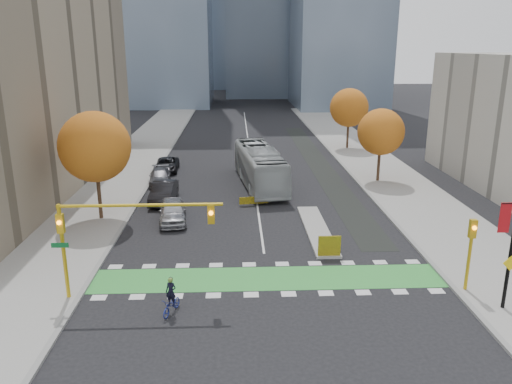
{
  "coord_description": "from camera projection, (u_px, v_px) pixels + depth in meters",
  "views": [
    {
      "loc": [
        -1.72,
        -24.23,
        12.7
      ],
      "look_at": [
        -0.37,
        8.73,
        3.0
      ],
      "focal_mm": 35.0,
      "sensor_mm": 36.0,
      "label": 1
    }
  ],
  "objects": [
    {
      "name": "sidewalk_east",
      "position": [
        399.0,
        186.0,
        46.56
      ],
      "size": [
        7.0,
        120.0,
        0.15
      ],
      "primitive_type": "cube",
      "color": "gray",
      "rests_on": "ground"
    },
    {
      "name": "bus",
      "position": [
        260.0,
        166.0,
        46.77
      ],
      "size": [
        4.7,
        13.4,
        3.66
      ],
      "primitive_type": "imported",
      "rotation": [
        0.0,
        0.0,
        0.13
      ],
      "color": "#A5ACAD",
      "rests_on": "ground"
    },
    {
      "name": "parked_car_b",
      "position": [
        164.0,
        192.0,
        41.95
      ],
      "size": [
        1.99,
        5.26,
        1.71
      ],
      "primitive_type": "imported",
      "rotation": [
        0.0,
        0.0,
        -0.03
      ],
      "color": "black",
      "rests_on": "ground"
    },
    {
      "name": "curb_east",
      "position": [
        362.0,
        187.0,
        46.42
      ],
      "size": [
        0.3,
        120.0,
        0.16
      ],
      "primitive_type": "cube",
      "color": "gray",
      "rests_on": "ground"
    },
    {
      "name": "tree_west",
      "position": [
        95.0,
        147.0,
        36.32
      ],
      "size": [
        5.2,
        5.2,
        8.22
      ],
      "color": "#332114",
      "rests_on": "ground"
    },
    {
      "name": "hazard_board",
      "position": [
        329.0,
        246.0,
        30.84
      ],
      "size": [
        1.4,
        0.12,
        1.3
      ],
      "primitive_type": "cube",
      "color": "yellow",
      "rests_on": "median_island"
    },
    {
      "name": "tree_east_far",
      "position": [
        349.0,
        108.0,
        62.32
      ],
      "size": [
        4.8,
        4.8,
        7.65
      ],
      "color": "#332114",
      "rests_on": "ground"
    },
    {
      "name": "ground",
      "position": [
        269.0,
        291.0,
        26.88
      ],
      "size": [
        300.0,
        300.0,
        0.0
      ],
      "primitive_type": "plane",
      "color": "black",
      "rests_on": "ground"
    },
    {
      "name": "tree_east_near",
      "position": [
        381.0,
        132.0,
        47.07
      ],
      "size": [
        4.4,
        4.4,
        7.08
      ],
      "color": "#332114",
      "rests_on": "ground"
    },
    {
      "name": "bike_crossing",
      "position": [
        268.0,
        278.0,
        28.31
      ],
      "size": [
        20.0,
        3.0,
        0.01
      ],
      "primitive_type": "cube",
      "color": "green",
      "rests_on": "ground"
    },
    {
      "name": "centre_line",
      "position": [
        249.0,
        147.0,
        65.22
      ],
      "size": [
        0.15,
        70.0,
        0.01
      ],
      "primitive_type": "cube",
      "color": "silver",
      "rests_on": "ground"
    },
    {
      "name": "parked_car_d",
      "position": [
        167.0,
        165.0,
        52.29
      ],
      "size": [
        2.41,
        5.05,
        1.39
      ],
      "primitive_type": "imported",
      "rotation": [
        0.0,
        0.0,
        0.02
      ],
      "color": "black",
      "rests_on": "ground"
    },
    {
      "name": "curb_west",
      "position": [
        146.0,
        189.0,
        45.63
      ],
      "size": [
        0.3,
        120.0,
        0.16
      ],
      "primitive_type": "cube",
      "color": "gray",
      "rests_on": "ground"
    },
    {
      "name": "parked_car_a",
      "position": [
        173.0,
        211.0,
        37.22
      ],
      "size": [
        2.53,
        5.11,
        1.67
      ],
      "primitive_type": "imported",
      "rotation": [
        0.0,
        0.0,
        0.12
      ],
      "color": "#A0A1A6",
      "rests_on": "ground"
    },
    {
      "name": "parked_car_c",
      "position": [
        160.0,
        177.0,
        47.49
      ],
      "size": [
        2.46,
        4.99,
        1.39
      ],
      "primitive_type": "imported",
      "rotation": [
        0.0,
        0.0,
        0.11
      ],
      "color": "#545359",
      "rests_on": "ground"
    },
    {
      "name": "traffic_signal_west",
      "position": [
        113.0,
        226.0,
        24.94
      ],
      "size": [
        8.53,
        0.56,
        5.2
      ],
      "color": "#BF9914",
      "rests_on": "ground"
    },
    {
      "name": "cyclist",
      "position": [
        171.0,
        301.0,
        24.46
      ],
      "size": [
        1.12,
        1.76,
        1.92
      ],
      "rotation": [
        0.0,
        0.0,
        -0.35
      ],
      "color": "navy",
      "rests_on": "ground"
    },
    {
      "name": "traffic_signal_east",
      "position": [
        471.0,
        244.0,
        26.03
      ],
      "size": [
        0.35,
        0.43,
        4.1
      ],
      "color": "#BF9914",
      "rests_on": "ground"
    },
    {
      "name": "bike_lane_paint",
      "position": [
        318.0,
        163.0,
        55.93
      ],
      "size": [
        2.5,
        50.0,
        0.01
      ],
      "primitive_type": "cube",
      "color": "black",
      "rests_on": "ground"
    },
    {
      "name": "median_island",
      "position": [
        317.0,
        229.0,
        35.64
      ],
      "size": [
        1.6,
        10.0,
        0.16
      ],
      "primitive_type": "cube",
      "color": "gray",
      "rests_on": "ground"
    },
    {
      "name": "sidewalk_west",
      "position": [
        107.0,
        190.0,
        45.5
      ],
      "size": [
        7.0,
        120.0,
        0.15
      ],
      "primitive_type": "cube",
      "color": "gray",
      "rests_on": "ground"
    }
  ]
}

